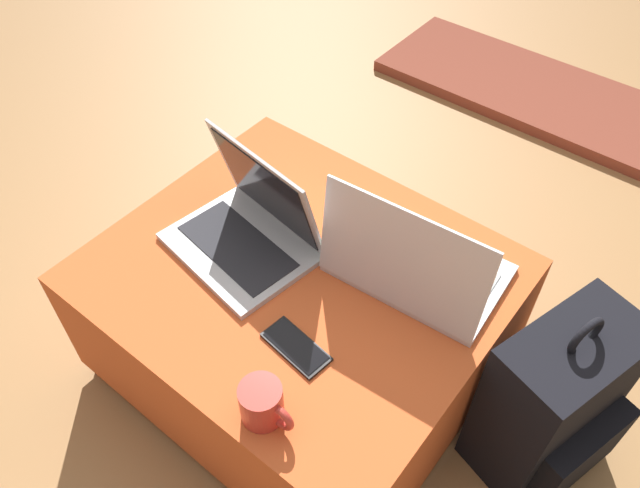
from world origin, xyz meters
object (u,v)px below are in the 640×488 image
object	(u,v)px
laptop_far	(413,265)
coffee_mug	(263,404)
laptop_near	(249,227)
cell_phone	(296,347)
backpack	(554,404)

from	to	relation	value
laptop_far	coffee_mug	xyz separation A→B (m)	(-0.04, -0.45, -0.01)
laptop_near	cell_phone	distance (m)	0.32
cell_phone	coffee_mug	xyz separation A→B (m)	(0.05, -0.15, 0.04)
cell_phone	backpack	bearing A→B (deg)	132.88
laptop_near	cell_phone	size ratio (longest dim) A/B	2.31
laptop_near	backpack	xyz separation A→B (m)	(0.75, 0.18, -0.24)
cell_phone	coffee_mug	distance (m)	0.17
cell_phone	backpack	size ratio (longest dim) A/B	0.30
coffee_mug	backpack	bearing A→B (deg)	49.44
laptop_far	backpack	size ratio (longest dim) A/B	0.75
laptop_far	cell_phone	xyz separation A→B (m)	(-0.09, -0.30, -0.05)
laptop_near	backpack	size ratio (longest dim) A/B	0.70
laptop_far	backpack	bearing A→B (deg)	-177.98
laptop_near	coffee_mug	size ratio (longest dim) A/B	3.04
coffee_mug	laptop_far	bearing A→B (deg)	85.13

